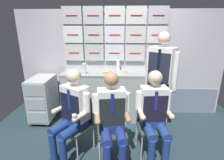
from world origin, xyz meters
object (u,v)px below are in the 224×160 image
(service_trolley, at_px, (43,98))
(crew_member_left, at_px, (72,111))
(snack_banana, at_px, (106,72))
(crew_member_center, at_px, (112,115))
(water_bottle_short, at_px, (84,68))
(folding_chair_right, at_px, (150,119))
(crew_member_standing, at_px, (161,75))
(paper_cup_tan, at_px, (125,72))
(crew_member_right, at_px, (154,112))
(folding_chair_center, at_px, (111,122))
(folding_chair_left, at_px, (80,118))

(service_trolley, xyz_separation_m, crew_member_left, (0.85, -0.97, 0.24))
(crew_member_left, relative_size, snack_banana, 7.50)
(service_trolley, height_order, crew_member_center, crew_member_center)
(crew_member_center, relative_size, water_bottle_short, 5.25)
(folding_chair_right, relative_size, crew_member_standing, 0.48)
(folding_chair_right, bearing_deg, snack_banana, 128.77)
(crew_member_left, height_order, paper_cup_tan, crew_member_left)
(crew_member_standing, bearing_deg, snack_banana, 155.43)
(folding_chair_right, xyz_separation_m, snack_banana, (-0.73, 0.90, 0.48))
(snack_banana, bearing_deg, water_bottle_short, -165.67)
(crew_member_center, bearing_deg, service_trolley, 142.98)
(crew_member_right, relative_size, snack_banana, 7.41)
(folding_chair_center, bearing_deg, folding_chair_right, 11.81)
(crew_member_center, relative_size, snack_banana, 7.45)
(service_trolley, xyz_separation_m, snack_banana, (1.25, 0.11, 0.52))
(folding_chair_center, xyz_separation_m, folding_chair_right, (0.59, 0.12, 0.00))
(folding_chair_left, distance_m, snack_banana, 1.11)
(crew_member_right, distance_m, water_bottle_short, 1.54)
(crew_member_center, relative_size, crew_member_right, 1.01)
(crew_member_center, height_order, snack_banana, crew_member_center)
(folding_chair_right, distance_m, snack_banana, 1.25)
(folding_chair_left, bearing_deg, service_trolley, 138.12)
(service_trolley, relative_size, crew_member_left, 0.69)
(folding_chair_center, relative_size, crew_member_standing, 0.48)
(service_trolley, bearing_deg, crew_member_left, -48.78)
(folding_chair_center, xyz_separation_m, crew_member_right, (0.61, -0.03, 0.19))
(folding_chair_left, height_order, crew_member_left, crew_member_left)
(crew_member_right, height_order, water_bottle_short, crew_member_right)
(service_trolley, distance_m, folding_chair_right, 2.13)
(paper_cup_tan, height_order, snack_banana, paper_cup_tan)
(crew_member_center, distance_m, paper_cup_tan, 1.20)
(paper_cup_tan, bearing_deg, service_trolley, -177.42)
(crew_member_left, relative_size, folding_chair_center, 1.54)
(water_bottle_short, bearing_deg, snack_banana, 14.33)
(folding_chair_left, distance_m, folding_chair_center, 0.47)
(crew_member_left, relative_size, crew_member_standing, 0.73)
(crew_member_standing, bearing_deg, water_bottle_short, 166.40)
(folding_chair_right, xyz_separation_m, paper_cup_tan, (-0.36, 0.86, 0.49))
(folding_chair_center, bearing_deg, crew_member_left, -174.31)
(crew_member_left, bearing_deg, snack_banana, 69.28)
(crew_member_center, bearing_deg, folding_chair_right, 26.33)
(service_trolley, xyz_separation_m, crew_member_center, (1.42, -1.07, 0.23))
(folding_chair_left, height_order, crew_member_right, crew_member_right)
(folding_chair_left, height_order, folding_chair_center, same)
(service_trolley, height_order, crew_member_right, crew_member_right)
(crew_member_right, bearing_deg, water_bottle_short, 140.20)
(folding_chair_left, relative_size, folding_chair_right, 1.00)
(folding_chair_right, height_order, crew_member_standing, crew_member_standing)
(folding_chair_right, distance_m, water_bottle_short, 1.50)
(crew_member_standing, relative_size, snack_banana, 10.21)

